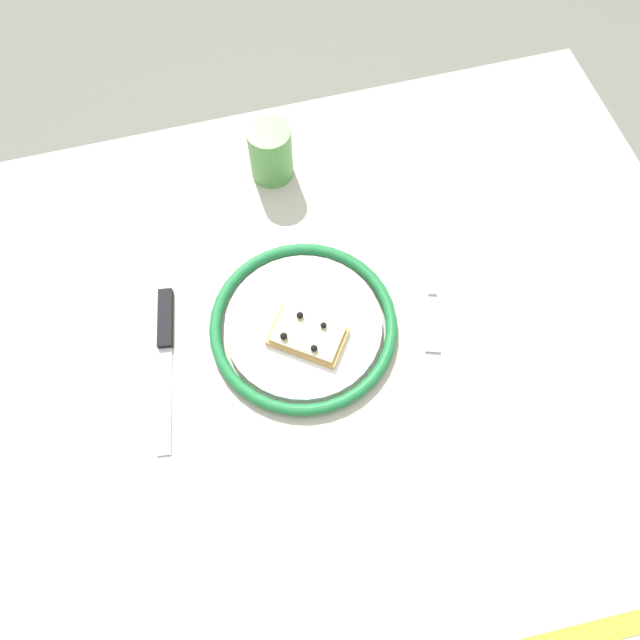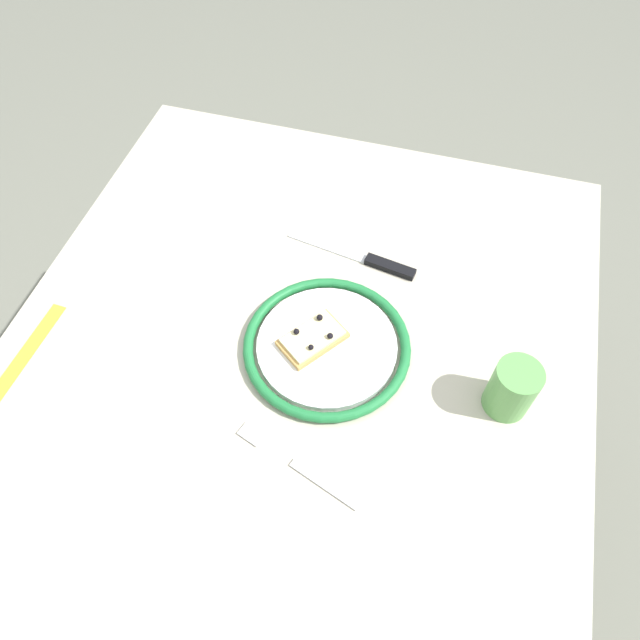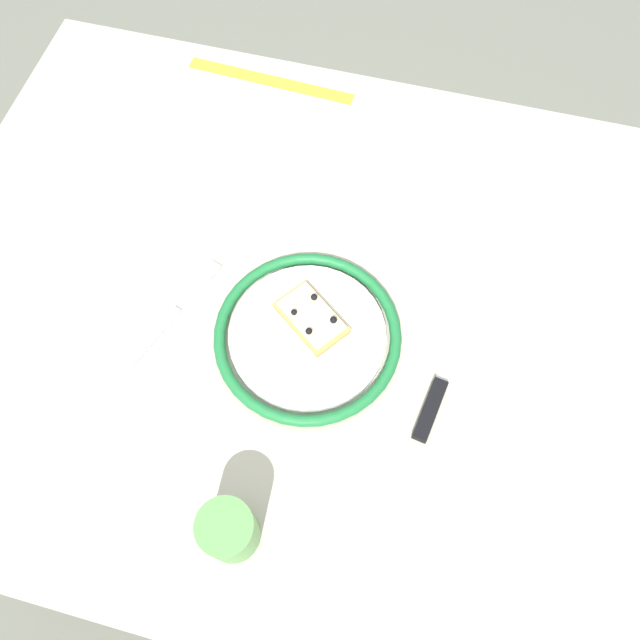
{
  "view_description": "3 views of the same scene",
  "coord_description": "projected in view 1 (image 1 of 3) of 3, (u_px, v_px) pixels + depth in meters",
  "views": [
    {
      "loc": [
        0.12,
        0.29,
        1.51
      ],
      "look_at": [
        0.03,
        -0.05,
        0.76
      ],
      "focal_mm": 33.41,
      "sensor_mm": 36.0,
      "label": 1
    },
    {
      "loc": [
        -0.42,
        -0.17,
        1.54
      ],
      "look_at": [
        0.07,
        -0.03,
        0.78
      ],
      "focal_mm": 33.1,
      "sensor_mm": 36.0,
      "label": 2
    },
    {
      "loc": [
        0.15,
        -0.38,
        1.56
      ],
      "look_at": [
        0.06,
        -0.03,
        0.77
      ],
      "focal_mm": 35.15,
      "sensor_mm": 36.0,
      "label": 3
    }
  ],
  "objects": [
    {
      "name": "plate",
      "position": [
        303.0,
        325.0,
        0.84
      ],
      "size": [
        0.27,
        0.27,
        0.02
      ],
      "color": "white",
      "rests_on": "dining_table"
    },
    {
      "name": "fork",
      "position": [
        432.0,
        290.0,
        0.87
      ],
      "size": [
        0.08,
        0.2,
        0.0
      ],
      "color": "beige",
      "rests_on": "dining_table"
    },
    {
      "name": "pizza_slice_near",
      "position": [
        307.0,
        336.0,
        0.82
      ],
      "size": [
        0.12,
        0.11,
        0.03
      ],
      "color": "tan",
      "rests_on": "plate"
    },
    {
      "name": "knife",
      "position": [
        165.0,
        340.0,
        0.83
      ],
      "size": [
        0.06,
        0.24,
        0.01
      ],
      "color": "silver",
      "rests_on": "dining_table"
    },
    {
      "name": "cup",
      "position": [
        271.0,
        153.0,
        0.92
      ],
      "size": [
        0.07,
        0.07,
        0.09
      ],
      "primitive_type": "cylinder",
      "color": "#599E4C",
      "rests_on": "dining_table"
    },
    {
      "name": "dining_table",
      "position": [
        344.0,
        369.0,
        0.9
      ],
      "size": [
        1.11,
        0.93,
        0.74
      ],
      "color": "#BCB29E",
      "rests_on": "ground_plane"
    },
    {
      "name": "ground_plane",
      "position": [
        335.0,
        459.0,
        1.5
      ],
      "size": [
        6.0,
        6.0,
        0.0
      ],
      "primitive_type": "plane",
      "color": "slate"
    }
  ]
}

